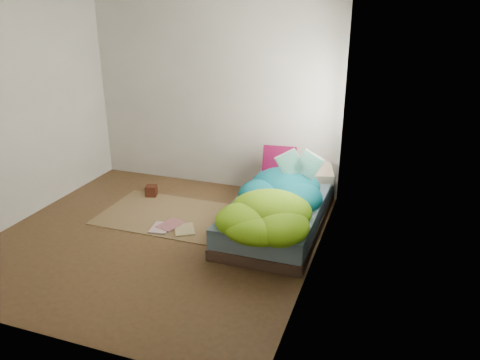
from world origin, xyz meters
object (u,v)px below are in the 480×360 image
open_book (300,156)px  floor_book_b (164,223)px  bed (279,213)px  wooden_box (151,191)px  pillow_magenta (279,162)px  floor_book_a (152,227)px

open_book → floor_book_b: size_ratio=1.51×
bed → floor_book_b: 1.36m
bed → wooden_box: size_ratio=13.98×
pillow_magenta → open_book: open_book is taller
pillow_magenta → floor_book_b: 1.65m
bed → open_book: bearing=53.4°
bed → wooden_box: bed is taller
open_book → wooden_box: bearing=168.3°
wooden_box → open_book: bearing=-1.7°
bed → floor_book_a: 1.48m
wooden_box → floor_book_a: size_ratio=0.50×
open_book → floor_book_a: (-1.54, -0.79, -0.79)m
bed → floor_book_b: (-1.29, -0.42, -0.14)m
bed → floor_book_a: size_ratio=6.99×
pillow_magenta → open_book: 0.65m
wooden_box → floor_book_b: size_ratio=0.48×
bed → floor_book_a: bed is taller
wooden_box → floor_book_a: 0.97m
pillow_magenta → wooden_box: size_ratio=2.91×
wooden_box → floor_book_b: bearing=-51.7°
bed → floor_book_a: (-1.37, -0.56, -0.15)m
pillow_magenta → floor_book_b: size_ratio=1.40×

